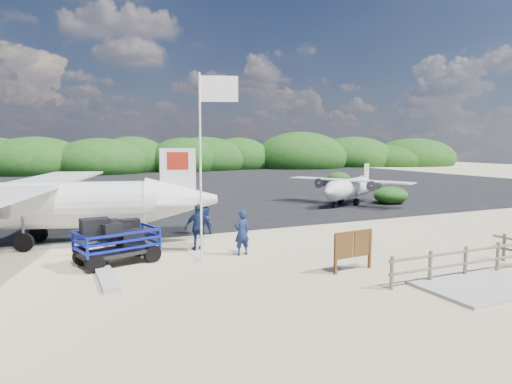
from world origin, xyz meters
The scene contains 12 objects.
ground centered at (0.00, 0.00, 0.00)m, with size 160.00×160.00×0.00m, color beige.
asphalt_apron centered at (0.00, 30.00, 0.00)m, with size 90.00×50.00×0.04m, color #B2B2B2, non-canonical shape.
walkway_pad centered at (5.50, -6.00, 0.00)m, with size 3.50×2.50×0.10m, color #B2B2B2, non-canonical shape.
vegetation_band centered at (0.00, 55.00, 0.00)m, with size 124.00×8.00×4.40m, color #B2B2B2, non-canonical shape.
fence centered at (6.00, -5.00, 0.00)m, with size 6.40×2.00×1.10m, color #B2B2B2, non-canonical shape.
baggage_cart centered at (-3.90, 1.31, 0.00)m, with size 2.95×1.68×1.47m, color #0A17A3, non-canonical shape.
flagpole centered at (-1.09, 0.34, 0.00)m, with size 1.35×0.56×6.73m, color white, non-canonical shape.
signboard centered at (3.14, -2.95, 0.00)m, with size 1.70×0.16×1.40m, color brown, non-canonical shape.
crew_a centered at (0.62, 0.65, 0.88)m, with size 0.64×0.42×1.75m, color #14224D.
crew_b centered at (0.52, 5.08, 0.86)m, with size 0.84×0.65×1.73m, color #14224D.
crew_c centered at (-0.65, 2.13, 0.93)m, with size 1.09×0.45×1.86m, color #14224D.
aircraft_large centered at (15.65, 26.07, 0.00)m, with size 17.22×17.22×5.17m, color #B2B2B2, non-canonical shape.
Camera 1 is at (-6.03, -15.17, 4.27)m, focal length 32.00 mm.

